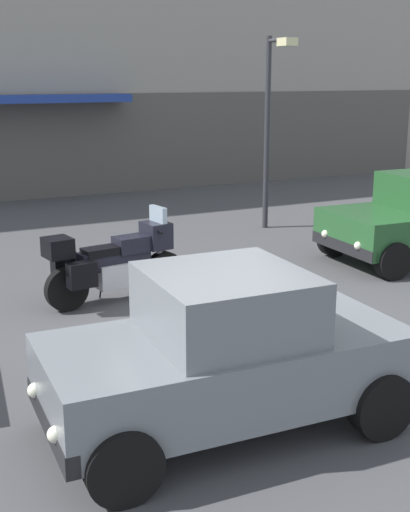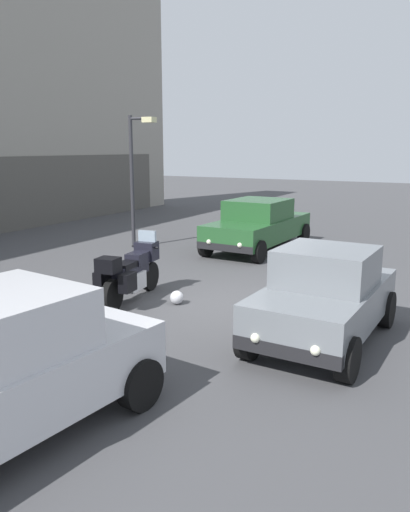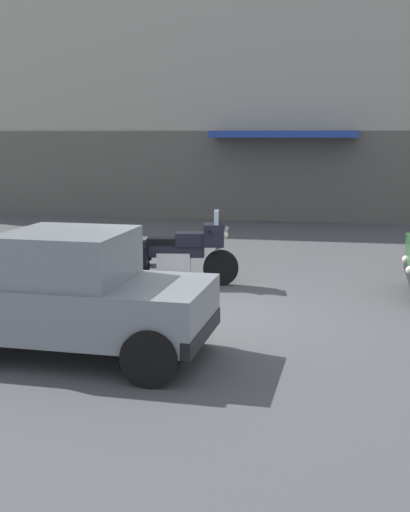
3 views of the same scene
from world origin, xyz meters
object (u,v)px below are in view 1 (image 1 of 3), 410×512
Objects in this scene: helmet at (154,308)px; car_compact_side at (226,353)px; streetlamp_curbside at (271,112)px; motorcycle at (114,261)px.

car_compact_side reaches higher than helmet.
helmet is at bearing -136.45° from streetlamp_curbside.
streetlamp_curbside reaches higher than motorcycle.
car_compact_side is 9.08m from streetlamp_curbside.
helmet is 0.08× the size of car_compact_side.
motorcycle is 4.13m from car_compact_side.
car_compact_side is at bearing -102.56° from motorcycle.
streetlamp_curbside is at bearing 26.50° from motorcycle.
streetlamp_curbside is at bearing 43.55° from helmet.
car_compact_side is at bearing -99.81° from helmet.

